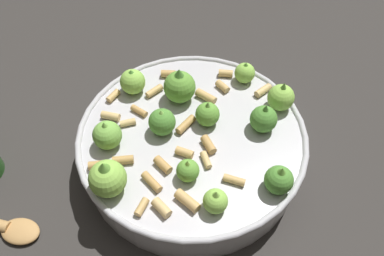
% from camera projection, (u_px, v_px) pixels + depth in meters
% --- Properties ---
extents(ground_plane, '(2.40, 2.40, 0.00)m').
position_uv_depth(ground_plane, '(192.00, 157.00, 0.56)').
color(ground_plane, '#2D2B28').
extents(cooking_pan, '(0.32, 0.32, 0.12)m').
position_uv_depth(cooking_pan, '(191.00, 142.00, 0.53)').
color(cooking_pan, '#B7B7BC').
rests_on(cooking_pan, ground).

